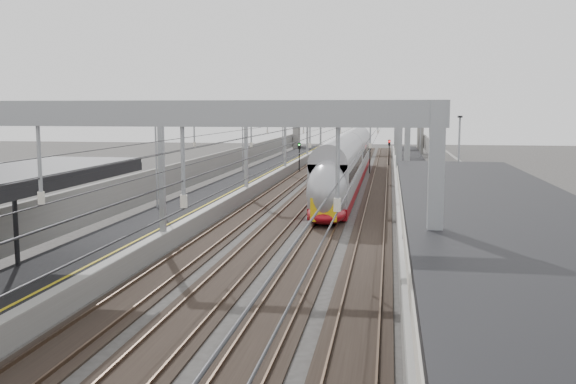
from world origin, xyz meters
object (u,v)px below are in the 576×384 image
(train, at_px, (347,166))
(bench, at_px, (462,351))
(overbridge, at_px, (358,122))
(signal_green, at_px, (299,152))

(train, distance_m, bench, 46.00)
(bench, bearing_deg, train, 97.25)
(overbridge, distance_m, signal_green, 34.66)
(overbridge, xyz_separation_m, signal_green, (-5.20, -34.15, -2.89))
(overbridge, distance_m, train, 48.92)
(train, bearing_deg, signal_green, 114.59)
(overbridge, height_order, train, overbridge)
(train, xyz_separation_m, bench, (5.81, -45.63, -0.46))
(bench, bearing_deg, signal_green, 101.72)
(train, relative_size, bench, 25.11)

